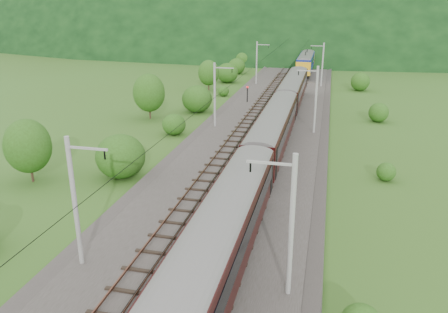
# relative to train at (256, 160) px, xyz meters

# --- Properties ---
(ground) EXTENTS (600.00, 600.00, 0.00)m
(ground) POSITION_rel_train_xyz_m (-2.40, -11.66, -3.55)
(ground) COLOR #355219
(ground) RESTS_ON ground
(railbed) EXTENTS (14.00, 220.00, 0.30)m
(railbed) POSITION_rel_train_xyz_m (-2.40, -1.66, -3.40)
(railbed) COLOR #38332D
(railbed) RESTS_ON ground
(track_left) EXTENTS (2.40, 220.00, 0.27)m
(track_left) POSITION_rel_train_xyz_m (-4.80, -1.66, -3.18)
(track_left) COLOR brown
(track_left) RESTS_ON railbed
(track_right) EXTENTS (2.40, 220.00, 0.27)m
(track_right) POSITION_rel_train_xyz_m (-0.00, -1.66, -3.18)
(track_right) COLOR brown
(track_right) RESTS_ON railbed
(catenary_left) EXTENTS (2.54, 192.28, 8.00)m
(catenary_left) POSITION_rel_train_xyz_m (-8.52, 20.34, 0.95)
(catenary_left) COLOR gray
(catenary_left) RESTS_ON railbed
(catenary_right) EXTENTS (2.54, 192.28, 8.00)m
(catenary_right) POSITION_rel_train_xyz_m (3.72, 20.34, 0.95)
(catenary_right) COLOR gray
(catenary_right) RESTS_ON railbed
(overhead_wires) EXTENTS (4.83, 198.00, 0.03)m
(overhead_wires) POSITION_rel_train_xyz_m (-2.40, -1.66, 3.55)
(overhead_wires) COLOR black
(overhead_wires) RESTS_ON ground
(mountain_main) EXTENTS (504.00, 360.00, 244.00)m
(mountain_main) POSITION_rel_train_xyz_m (-2.40, 248.34, -3.55)
(mountain_main) COLOR black
(mountain_main) RESTS_ON ground
(mountain_ridge) EXTENTS (336.00, 280.00, 132.00)m
(mountain_ridge) POSITION_rel_train_xyz_m (-122.40, 288.34, -3.55)
(mountain_ridge) COLOR black
(mountain_ridge) RESTS_ON ground
(train) EXTENTS (3.00, 142.95, 5.21)m
(train) POSITION_rel_train_xyz_m (0.00, 0.00, 0.00)
(train) COLOR black
(train) RESTS_ON ground
(hazard_post_near) EXTENTS (0.16, 0.16, 1.50)m
(hazard_post_near) POSITION_rel_train_xyz_m (-2.88, 43.16, -2.50)
(hazard_post_near) COLOR red
(hazard_post_near) RESTS_ON railbed
(hazard_post_far) EXTENTS (0.14, 0.14, 1.29)m
(hazard_post_far) POSITION_rel_train_xyz_m (-2.37, 34.01, -2.60)
(hazard_post_far) COLOR red
(hazard_post_far) RESTS_ON railbed
(signal) EXTENTS (0.28, 0.28, 2.49)m
(signal) POSITION_rel_train_xyz_m (-7.23, 35.54, -1.78)
(signal) COLOR black
(signal) RESTS_ON railbed
(vegetation_left) EXTENTS (11.58, 141.95, 6.43)m
(vegetation_left) POSITION_rel_train_xyz_m (-15.94, 9.26, -1.08)
(vegetation_left) COLOR #254813
(vegetation_left) RESTS_ON ground
(vegetation_right) EXTENTS (6.84, 106.06, 3.02)m
(vegetation_right) POSITION_rel_train_xyz_m (10.03, 8.04, -2.24)
(vegetation_right) COLOR #254813
(vegetation_right) RESTS_ON ground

